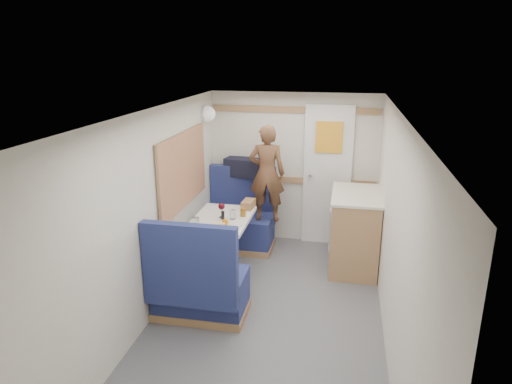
% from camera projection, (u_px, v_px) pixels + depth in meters
% --- Properties ---
extents(floor, '(4.50, 4.50, 0.00)m').
position_uv_depth(floor, '(262.00, 332.00, 4.23)').
color(floor, '#515156').
rests_on(floor, ground).
extents(ceiling, '(4.50, 4.50, 0.00)m').
position_uv_depth(ceiling, '(263.00, 116.00, 3.64)').
color(ceiling, silver).
rests_on(ceiling, wall_back).
extents(wall_back, '(2.20, 0.02, 2.00)m').
position_uv_depth(wall_back, '(293.00, 169.00, 6.04)').
color(wall_back, silver).
rests_on(wall_back, floor).
extents(wall_left, '(0.02, 4.50, 2.00)m').
position_uv_depth(wall_left, '(144.00, 223.00, 4.14)').
color(wall_left, silver).
rests_on(wall_left, floor).
extents(wall_right, '(0.02, 4.50, 2.00)m').
position_uv_depth(wall_right, '(395.00, 242.00, 3.73)').
color(wall_right, silver).
rests_on(wall_right, floor).
extents(oak_trim_low, '(2.15, 0.02, 0.08)m').
position_uv_depth(oak_trim_low, '(293.00, 180.00, 6.07)').
color(oak_trim_low, '#976244').
rests_on(oak_trim_low, wall_back).
extents(oak_trim_high, '(2.15, 0.02, 0.08)m').
position_uv_depth(oak_trim_high, '(295.00, 110.00, 5.79)').
color(oak_trim_high, '#976244').
rests_on(oak_trim_high, wall_back).
extents(side_window, '(0.04, 1.30, 0.72)m').
position_uv_depth(side_window, '(183.00, 170.00, 5.00)').
color(side_window, '#99A78E').
rests_on(side_window, wall_left).
extents(rear_door, '(0.62, 0.12, 1.86)m').
position_uv_depth(rear_door, '(327.00, 173.00, 5.94)').
color(rear_door, white).
rests_on(rear_door, wall_back).
extents(dinette_table, '(0.62, 0.92, 0.72)m').
position_uv_depth(dinette_table, '(222.00, 230.00, 5.12)').
color(dinette_table, white).
rests_on(dinette_table, floor).
extents(bench_far, '(0.90, 0.59, 1.05)m').
position_uv_depth(bench_far, '(240.00, 225.00, 6.01)').
color(bench_far, navy).
rests_on(bench_far, floor).
extents(bench_near, '(0.90, 0.59, 1.05)m').
position_uv_depth(bench_near, '(199.00, 289.00, 4.39)').
color(bench_near, navy).
rests_on(bench_near, floor).
extents(ledge, '(0.90, 0.14, 0.04)m').
position_uv_depth(ledge, '(244.00, 178.00, 6.08)').
color(ledge, '#976244').
rests_on(ledge, bench_far).
extents(dome_light, '(0.20, 0.20, 0.20)m').
position_uv_depth(dome_light, '(207.00, 114.00, 5.64)').
color(dome_light, white).
rests_on(dome_light, wall_left).
extents(galley_counter, '(0.57, 0.92, 0.92)m').
position_uv_depth(galley_counter, '(354.00, 230.00, 5.39)').
color(galley_counter, '#976244').
rests_on(galley_counter, floor).
extents(person, '(0.46, 0.32, 1.21)m').
position_uv_depth(person, '(267.00, 173.00, 5.60)').
color(person, brown).
rests_on(person, bench_far).
extents(duffel_bag, '(0.54, 0.33, 0.24)m').
position_uv_depth(duffel_bag, '(244.00, 167.00, 6.03)').
color(duffel_bag, black).
rests_on(duffel_bag, ledge).
extents(tray, '(0.26, 0.34, 0.02)m').
position_uv_depth(tray, '(226.00, 229.00, 4.72)').
color(tray, silver).
rests_on(tray, dinette_table).
extents(orange_fruit, '(0.07, 0.07, 0.07)m').
position_uv_depth(orange_fruit, '(225.00, 222.00, 4.80)').
color(orange_fruit, orange).
rests_on(orange_fruit, tray).
extents(cheese_block, '(0.12, 0.09, 0.04)m').
position_uv_depth(cheese_block, '(220.00, 224.00, 4.77)').
color(cheese_block, '#E7CB85').
rests_on(cheese_block, tray).
extents(wine_glass, '(0.08, 0.08, 0.17)m').
position_uv_depth(wine_glass, '(222.00, 207.00, 5.05)').
color(wine_glass, white).
rests_on(wine_glass, dinette_table).
extents(tumbler_left, '(0.08, 0.08, 0.12)m').
position_uv_depth(tumbler_left, '(196.00, 223.00, 4.74)').
color(tumbler_left, white).
rests_on(tumbler_left, dinette_table).
extents(tumbler_right, '(0.07, 0.07, 0.11)m').
position_uv_depth(tumbler_right, '(233.00, 214.00, 5.02)').
color(tumbler_right, white).
rests_on(tumbler_right, dinette_table).
extents(beer_glass, '(0.06, 0.06, 0.10)m').
position_uv_depth(beer_glass, '(243.00, 212.00, 5.10)').
color(beer_glass, '#8C5414').
rests_on(beer_glass, dinette_table).
extents(pepper_grinder, '(0.04, 0.04, 0.10)m').
position_uv_depth(pepper_grinder, '(223.00, 215.00, 5.01)').
color(pepper_grinder, black).
rests_on(pepper_grinder, dinette_table).
extents(bread_loaf, '(0.14, 0.23, 0.09)m').
position_uv_depth(bread_loaf, '(248.00, 204.00, 5.37)').
color(bread_loaf, brown).
rests_on(bread_loaf, dinette_table).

